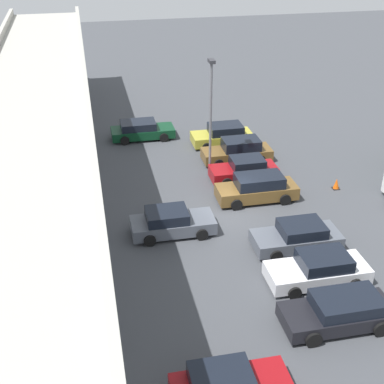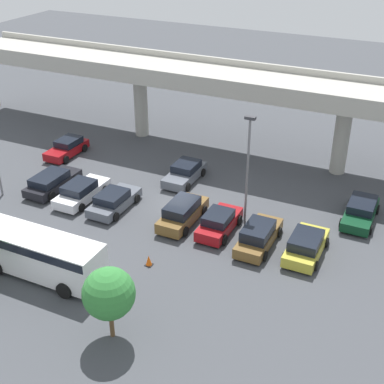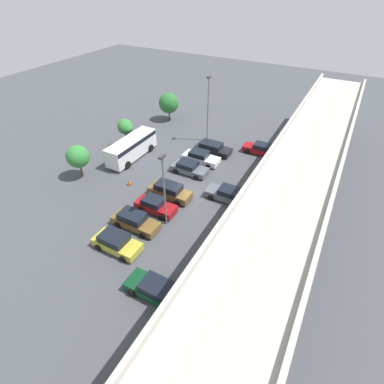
# 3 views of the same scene
# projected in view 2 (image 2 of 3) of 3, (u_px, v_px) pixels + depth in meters

# --- Properties ---
(ground_plane) EXTENTS (119.44, 119.44, 0.00)m
(ground_plane) POSITION_uv_depth(u_px,v_px,m) (178.00, 206.00, 39.24)
(ground_plane) COLOR #424449
(highway_overpass) EXTENTS (57.00, 6.23, 7.43)m
(highway_overpass) POSITION_uv_depth(u_px,v_px,m) (235.00, 85.00, 44.81)
(highway_overpass) COLOR #ADAAA0
(highway_overpass) RESTS_ON ground_plane
(parked_car_0) EXTENTS (2.02, 4.35, 1.45)m
(parked_car_0) POSITION_uv_depth(u_px,v_px,m) (67.00, 148.00, 46.80)
(parked_car_0) COLOR maroon
(parked_car_0) RESTS_ON ground_plane
(parked_car_1) EXTENTS (2.26, 4.87, 1.41)m
(parked_car_1) POSITION_uv_depth(u_px,v_px,m) (52.00, 182.00, 41.16)
(parked_car_1) COLOR black
(parked_car_1) RESTS_ON ground_plane
(parked_car_2) EXTENTS (2.21, 4.85, 1.48)m
(parked_car_2) POSITION_uv_depth(u_px,v_px,m) (81.00, 192.00, 39.78)
(parked_car_2) COLOR silver
(parked_car_2) RESTS_ON ground_plane
(parked_car_3) EXTENTS (2.22, 4.60, 1.41)m
(parked_car_3) POSITION_uv_depth(u_px,v_px,m) (114.00, 201.00, 38.62)
(parked_car_3) COLOR #515660
(parked_car_3) RESTS_ON ground_plane
(parked_car_4) EXTENTS (2.16, 4.56, 1.47)m
(parked_car_4) POSITION_uv_depth(u_px,v_px,m) (185.00, 173.00, 42.53)
(parked_car_4) COLOR #515660
(parked_car_4) RESTS_ON ground_plane
(parked_car_5) EXTENTS (2.07, 4.88, 1.64)m
(parked_car_5) POSITION_uv_depth(u_px,v_px,m) (183.00, 212.00, 36.93)
(parked_car_5) COLOR brown
(parked_car_5) RESTS_ON ground_plane
(parked_car_6) EXTENTS (2.06, 4.35, 1.53)m
(parked_car_6) POSITION_uv_depth(u_px,v_px,m) (219.00, 222.00, 35.92)
(parked_car_6) COLOR maroon
(parked_car_6) RESTS_ON ground_plane
(parked_car_7) EXTENTS (2.06, 4.84, 1.61)m
(parked_car_7) POSITION_uv_depth(u_px,v_px,m) (259.00, 236.00, 34.46)
(parked_car_7) COLOR brown
(parked_car_7) RESTS_ON ground_plane
(parked_car_8) EXTENTS (2.21, 4.51, 1.53)m
(parked_car_8) POSITION_uv_depth(u_px,v_px,m) (306.00, 245.00, 33.54)
(parked_car_8) COLOR gold
(parked_car_8) RESTS_ON ground_plane
(parked_car_9) EXTENTS (2.17, 4.78, 1.40)m
(parked_car_9) POSITION_uv_depth(u_px,v_px,m) (361.00, 211.00, 37.30)
(parked_car_9) COLOR #0C381E
(parked_car_9) RESTS_ON ground_plane
(shuttle_bus) EXTENTS (8.11, 2.62, 2.68)m
(shuttle_bus) POSITION_uv_depth(u_px,v_px,m) (40.00, 252.00, 31.35)
(shuttle_bus) COLOR white
(shuttle_bus) RESTS_ON ground_plane
(lamp_post_mid_lot) EXTENTS (0.70, 0.35, 7.76)m
(lamp_post_mid_lot) POSITION_uv_depth(u_px,v_px,m) (248.00, 162.00, 35.28)
(lamp_post_mid_lot) COLOR slate
(lamp_post_mid_lot) RESTS_ON ground_plane
(tree_front_right) EXTENTS (2.68, 2.68, 4.11)m
(tree_front_right) POSITION_uv_depth(u_px,v_px,m) (109.00, 294.00, 26.28)
(tree_front_right) COLOR brown
(tree_front_right) RESTS_ON ground_plane
(traffic_cone) EXTENTS (0.44, 0.44, 0.70)m
(traffic_cone) POSITION_uv_depth(u_px,v_px,m) (149.00, 261.00, 32.77)
(traffic_cone) COLOR black
(traffic_cone) RESTS_ON ground_plane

